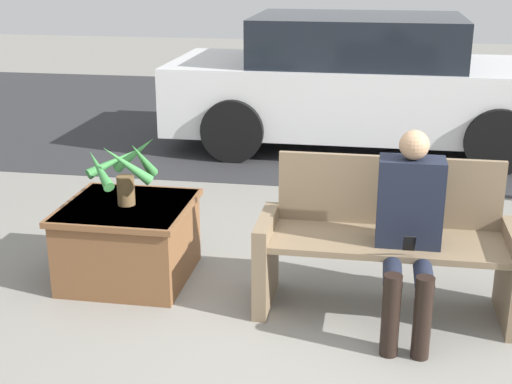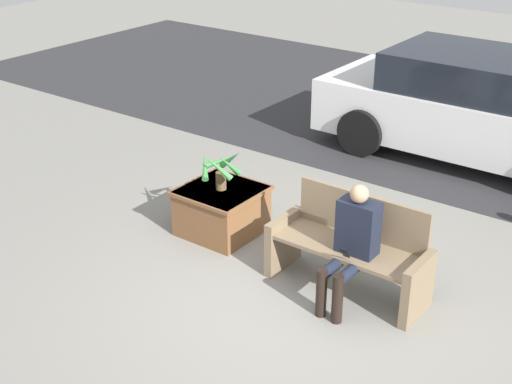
{
  "view_description": "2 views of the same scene",
  "coord_description": "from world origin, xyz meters",
  "px_view_note": "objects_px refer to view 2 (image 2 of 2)",
  "views": [
    {
      "loc": [
        0.17,
        -3.68,
        2.18
      ],
      "look_at": [
        -0.55,
        0.53,
        0.74
      ],
      "focal_mm": 50.0,
      "sensor_mm": 36.0,
      "label": 1
    },
    {
      "loc": [
        3.16,
        -4.9,
        3.93
      ],
      "look_at": [
        -0.84,
        0.48,
        0.76
      ],
      "focal_mm": 50.0,
      "sensor_mm": 36.0,
      "label": 2
    }
  ],
  "objects_px": {
    "person_seated": "(352,241)",
    "planter_box": "(222,209)",
    "potted_plant": "(220,167)",
    "parked_car": "(479,108)",
    "bench": "(350,249)"
  },
  "relations": [
    {
      "from": "person_seated",
      "to": "parked_car",
      "type": "relative_size",
      "value": 0.27
    },
    {
      "from": "bench",
      "to": "planter_box",
      "type": "xyz_separation_m",
      "value": [
        -1.75,
        0.15,
        -0.15
      ]
    },
    {
      "from": "bench",
      "to": "parked_car",
      "type": "height_order",
      "value": "parked_car"
    },
    {
      "from": "bench",
      "to": "potted_plant",
      "type": "distance_m",
      "value": 1.8
    },
    {
      "from": "person_seated",
      "to": "planter_box",
      "type": "distance_m",
      "value": 1.94
    },
    {
      "from": "person_seated",
      "to": "potted_plant",
      "type": "relative_size",
      "value": 2.1
    },
    {
      "from": "person_seated",
      "to": "planter_box",
      "type": "relative_size",
      "value": 1.4
    },
    {
      "from": "potted_plant",
      "to": "planter_box",
      "type": "bearing_deg",
      "value": -14.72
    },
    {
      "from": "person_seated",
      "to": "potted_plant",
      "type": "bearing_deg",
      "value": 169.17
    },
    {
      "from": "parked_car",
      "to": "bench",
      "type": "bearing_deg",
      "value": -86.18
    },
    {
      "from": "person_seated",
      "to": "potted_plant",
      "type": "distance_m",
      "value": 1.92
    },
    {
      "from": "person_seated",
      "to": "planter_box",
      "type": "bearing_deg",
      "value": 169.18
    },
    {
      "from": "person_seated",
      "to": "planter_box",
      "type": "height_order",
      "value": "person_seated"
    },
    {
      "from": "potted_plant",
      "to": "parked_car",
      "type": "distance_m",
      "value": 4.17
    },
    {
      "from": "bench",
      "to": "parked_car",
      "type": "xyz_separation_m",
      "value": [
        -0.27,
        4.04,
        0.31
      ]
    }
  ]
}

